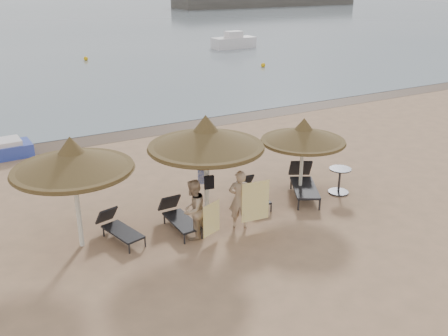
# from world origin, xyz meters

# --- Properties ---
(ground) EXTENTS (160.00, 160.00, 0.00)m
(ground) POSITION_xyz_m (0.00, 0.00, 0.00)
(ground) COLOR #A77E5B
(ground) RESTS_ON ground
(wet_sand_strip) EXTENTS (200.00, 1.60, 0.01)m
(wet_sand_strip) POSITION_xyz_m (0.00, 9.40, 0.00)
(wet_sand_strip) COLOR brown
(wet_sand_strip) RESTS_ON ground
(palapa_left) EXTENTS (2.99, 2.99, 2.96)m
(palapa_left) POSITION_xyz_m (-3.38, 0.86, 2.36)
(palapa_left) COLOR silver
(palapa_left) RESTS_ON ground
(palapa_center) EXTENTS (3.15, 3.15, 3.13)m
(palapa_center) POSITION_xyz_m (0.05, 0.47, 2.49)
(palapa_center) COLOR silver
(palapa_center) RESTS_ON ground
(palapa_right) EXTENTS (2.58, 2.58, 2.56)m
(palapa_right) POSITION_xyz_m (3.39, 0.58, 2.04)
(palapa_right) COLOR silver
(palapa_right) RESTS_ON ground
(lounger_far_left) EXTENTS (0.93, 1.69, 0.72)m
(lounger_far_left) POSITION_xyz_m (-2.43, 0.78, 0.32)
(lounger_far_left) COLOR #2C2C2F
(lounger_far_left) RESTS_ON ground
(lounger_near_left) EXTENTS (0.60, 1.73, 0.77)m
(lounger_near_left) POSITION_xyz_m (-0.79, 0.57, 0.34)
(lounger_near_left) COLOR #2C2C2F
(lounger_near_left) RESTS_ON ground
(lounger_near_right) EXTENTS (0.72, 1.65, 0.72)m
(lounger_near_right) POSITION_xyz_m (1.85, 0.99, 0.32)
(lounger_near_right) COLOR #2C2C2F
(lounger_near_right) RESTS_ON ground
(lounger_far_right) EXTENTS (1.60, 2.17, 0.94)m
(lounger_far_right) POSITION_xyz_m (3.57, 0.65, 0.42)
(lounger_far_right) COLOR #2C2C2F
(lounger_far_right) RESTS_ON ground
(side_table) EXTENTS (0.69, 0.69, 0.83)m
(side_table) POSITION_xyz_m (4.65, 0.20, 0.39)
(side_table) COLOR #2C2C2F
(side_table) RESTS_ON ground
(person_left) EXTENTS (1.04, 0.97, 1.90)m
(person_left) POSITION_xyz_m (-0.66, -0.16, 0.95)
(person_left) COLOR tan
(person_left) RESTS_ON ground
(person_right) EXTENTS (1.07, 0.96, 1.95)m
(person_right) POSITION_xyz_m (0.70, -0.23, 0.97)
(person_right) COLOR tan
(person_right) RESTS_ON ground
(towel_left) EXTENTS (0.61, 0.25, 0.90)m
(towel_left) POSITION_xyz_m (-0.31, -0.51, 0.62)
(towel_left) COLOR yellow
(towel_left) RESTS_ON ground
(towel_right) EXTENTS (0.83, 0.09, 1.16)m
(towel_right) POSITION_xyz_m (1.05, -0.48, 0.80)
(towel_right) COLOR yellow
(towel_right) RESTS_ON ground
(bag_patterned) EXTENTS (0.33, 0.21, 0.40)m
(bag_patterned) POSITION_xyz_m (0.05, 0.65, 1.30)
(bag_patterned) COLOR white
(bag_patterned) RESTS_ON ground
(bag_dark) EXTENTS (0.28, 0.14, 0.38)m
(bag_dark) POSITION_xyz_m (0.05, 0.31, 1.27)
(bag_dark) COLOR black
(bag_dark) RESTS_ON ground
(pedal_boat) EXTENTS (2.06, 1.29, 0.93)m
(pedal_boat) POSITION_xyz_m (-4.33, 8.93, 0.35)
(pedal_boat) COLOR #2F43AC
(pedal_boat) RESTS_ON ground
(buoy_mid) EXTENTS (0.34, 0.34, 0.34)m
(buoy_mid) POSITION_xyz_m (4.20, 29.69, 0.17)
(buoy_mid) COLOR #F5B10B
(buoy_mid) RESTS_ON ground
(buoy_right) EXTENTS (0.34, 0.34, 0.34)m
(buoy_right) POSITION_xyz_m (14.95, 20.34, 0.17)
(buoy_right) COLOR #F5B10B
(buoy_right) RESTS_ON ground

